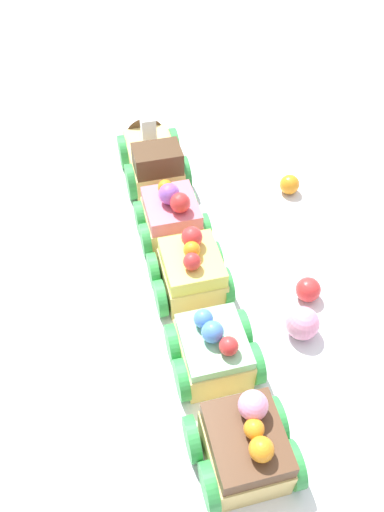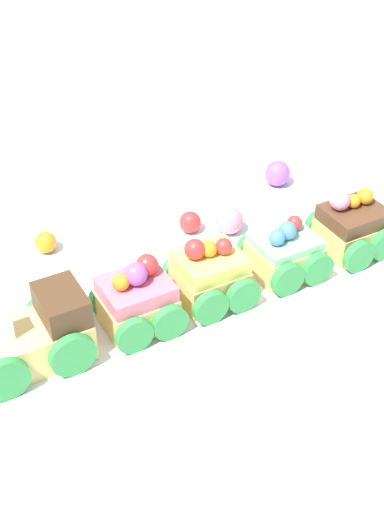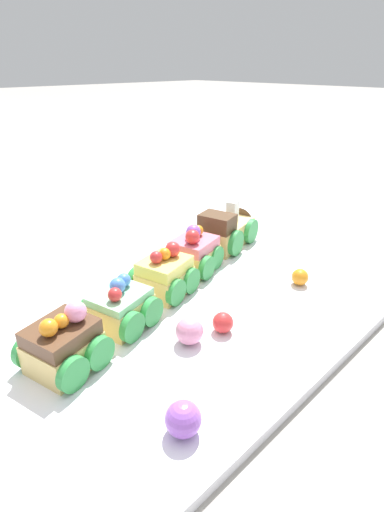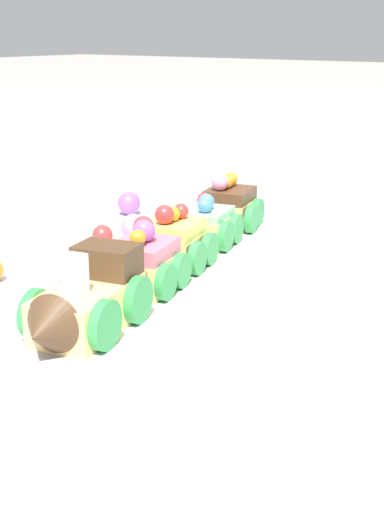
{
  "view_description": "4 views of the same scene",
  "coord_description": "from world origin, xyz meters",
  "px_view_note": "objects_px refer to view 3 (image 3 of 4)",
  "views": [
    {
      "loc": [
        -0.33,
        0.0,
        0.39
      ],
      "look_at": [
        0.0,
        0.0,
        0.02
      ],
      "focal_mm": 35.0,
      "sensor_mm": 36.0,
      "label": 1
    },
    {
      "loc": [
        0.12,
        0.5,
        0.45
      ],
      "look_at": [
        -0.02,
        -0.04,
        0.03
      ],
      "focal_mm": 50.0,
      "sensor_mm": 36.0,
      "label": 2
    },
    {
      "loc": [
        -0.32,
        -0.34,
        0.28
      ],
      "look_at": [
        0.01,
        -0.01,
        0.05
      ],
      "focal_mm": 28.0,
      "sensor_mm": 36.0,
      "label": 3
    },
    {
      "loc": [
        0.52,
        0.43,
        0.24
      ],
      "look_at": [
        -0.04,
        0.02,
        0.02
      ],
      "focal_mm": 50.0,
      "sensor_mm": 36.0,
      "label": 4
    }
  ],
  "objects_px": {
    "cake_train_locomotive": "(229,229)",
    "gumball_pink": "(189,331)",
    "cake_car_mint": "(121,307)",
    "gumball_red": "(223,323)",
    "cake_car_strawberry": "(194,253)",
    "cake_car_chocolate": "(64,345)",
    "gumball_orange": "(300,277)",
    "gumball_purple": "(183,419)",
    "cake_car_lemon": "(164,275)"
  },
  "relations": [
    {
      "from": "cake_car_mint",
      "to": "gumball_orange",
      "type": "xyz_separation_m",
      "value": [
        0.22,
        -0.09,
        -0.01
      ]
    },
    {
      "from": "cake_car_strawberry",
      "to": "gumball_orange",
      "type": "bearing_deg",
      "value": -76.1
    },
    {
      "from": "cake_car_strawberry",
      "to": "cake_car_chocolate",
      "type": "xyz_separation_m",
      "value": [
        -0.23,
        -0.06,
        -0.0
      ]
    },
    {
      "from": "cake_train_locomotive",
      "to": "gumball_orange",
      "type": "relative_size",
      "value": 6.16
    },
    {
      "from": "cake_car_strawberry",
      "to": "cake_car_lemon",
      "type": "xyz_separation_m",
      "value": [
        -0.07,
        -0.02,
        -0.0
      ]
    },
    {
      "from": "cake_train_locomotive",
      "to": "gumball_pink",
      "type": "bearing_deg",
      "value": -161.77
    },
    {
      "from": "cake_car_mint",
      "to": "gumball_orange",
      "type": "bearing_deg",
      "value": -36.65
    },
    {
      "from": "cake_car_strawberry",
      "to": "gumball_purple",
      "type": "xyz_separation_m",
      "value": [
        -0.21,
        -0.2,
        -0.01
      ]
    },
    {
      "from": "gumball_orange",
      "to": "cake_car_strawberry",
      "type": "bearing_deg",
      "value": 117.82
    },
    {
      "from": "cake_train_locomotive",
      "to": "cake_car_lemon",
      "type": "bearing_deg",
      "value": -179.94
    },
    {
      "from": "cake_car_chocolate",
      "to": "cake_car_lemon",
      "type": "bearing_deg",
      "value": 0.1
    },
    {
      "from": "cake_train_locomotive",
      "to": "gumball_purple",
      "type": "relative_size",
      "value": 4.63
    },
    {
      "from": "gumball_purple",
      "to": "gumball_red",
      "type": "bearing_deg",
      "value": 28.74
    },
    {
      "from": "cake_car_strawberry",
      "to": "cake_car_chocolate",
      "type": "bearing_deg",
      "value": -179.92
    },
    {
      "from": "cake_car_mint",
      "to": "gumball_red",
      "type": "height_order",
      "value": "cake_car_mint"
    },
    {
      "from": "gumball_orange",
      "to": "gumball_purple",
      "type": "bearing_deg",
      "value": -166.72
    },
    {
      "from": "cake_car_lemon",
      "to": "gumball_pink",
      "type": "height_order",
      "value": "cake_car_lemon"
    },
    {
      "from": "cake_car_strawberry",
      "to": "gumball_pink",
      "type": "distance_m",
      "value": 0.17
    },
    {
      "from": "cake_car_strawberry",
      "to": "gumball_purple",
      "type": "bearing_deg",
      "value": -150.28
    },
    {
      "from": "cake_train_locomotive",
      "to": "cake_car_chocolate",
      "type": "distance_m",
      "value": 0.35
    },
    {
      "from": "cake_train_locomotive",
      "to": "cake_car_lemon",
      "type": "distance_m",
      "value": 0.18
    },
    {
      "from": "gumball_orange",
      "to": "cake_car_chocolate",
      "type": "bearing_deg",
      "value": 166.46
    },
    {
      "from": "gumball_orange",
      "to": "gumball_purple",
      "type": "distance_m",
      "value": 0.28
    },
    {
      "from": "cake_train_locomotive",
      "to": "cake_car_strawberry",
      "type": "xyz_separation_m",
      "value": [
        -0.11,
        -0.03,
        0.0
      ]
    },
    {
      "from": "cake_train_locomotive",
      "to": "gumball_red",
      "type": "height_order",
      "value": "cake_train_locomotive"
    },
    {
      "from": "cake_car_strawberry",
      "to": "cake_car_lemon",
      "type": "height_order",
      "value": "same"
    },
    {
      "from": "gumball_orange",
      "to": "gumball_red",
      "type": "bearing_deg",
      "value": 178.98
    },
    {
      "from": "cake_train_locomotive",
      "to": "gumball_orange",
      "type": "distance_m",
      "value": 0.16
    },
    {
      "from": "gumball_orange",
      "to": "gumball_red",
      "type": "relative_size",
      "value": 0.96
    },
    {
      "from": "gumball_red",
      "to": "cake_car_mint",
      "type": "bearing_deg",
      "value": 128.15
    },
    {
      "from": "gumball_orange",
      "to": "gumball_pink",
      "type": "xyz_separation_m",
      "value": [
        -0.19,
        0.01,
        0.0
      ]
    },
    {
      "from": "cake_car_chocolate",
      "to": "gumball_purple",
      "type": "height_order",
      "value": "cake_car_chocolate"
    },
    {
      "from": "cake_car_lemon",
      "to": "gumball_purple",
      "type": "relative_size",
      "value": 2.8
    },
    {
      "from": "cake_car_chocolate",
      "to": "gumball_purple",
      "type": "distance_m",
      "value": 0.14
    },
    {
      "from": "cake_train_locomotive",
      "to": "gumball_red",
      "type": "bearing_deg",
      "value": -154.41
    },
    {
      "from": "cake_car_strawberry",
      "to": "gumball_red",
      "type": "bearing_deg",
      "value": -136.57
    },
    {
      "from": "cake_car_mint",
      "to": "cake_car_chocolate",
      "type": "height_order",
      "value": "cake_car_chocolate"
    },
    {
      "from": "gumball_orange",
      "to": "gumball_pink",
      "type": "bearing_deg",
      "value": 175.66
    },
    {
      "from": "cake_train_locomotive",
      "to": "gumball_purple",
      "type": "xyz_separation_m",
      "value": [
        -0.31,
        -0.22,
        -0.01
      ]
    },
    {
      "from": "cake_car_chocolate",
      "to": "gumball_orange",
      "type": "relative_size",
      "value": 3.73
    },
    {
      "from": "cake_car_lemon",
      "to": "gumball_red",
      "type": "distance_m",
      "value": 0.11
    },
    {
      "from": "cake_car_lemon",
      "to": "gumball_red",
      "type": "xyz_separation_m",
      "value": [
        -0.01,
        -0.11,
        -0.01
      ]
    },
    {
      "from": "gumball_pink",
      "to": "gumball_purple",
      "type": "height_order",
      "value": "same"
    },
    {
      "from": "cake_car_lemon",
      "to": "gumball_pink",
      "type": "bearing_deg",
      "value": -130.65
    },
    {
      "from": "cake_car_mint",
      "to": "cake_car_strawberry",
      "type": "bearing_deg",
      "value": -0.05
    },
    {
      "from": "cake_train_locomotive",
      "to": "cake_car_strawberry",
      "type": "height_order",
      "value": "same"
    },
    {
      "from": "cake_car_chocolate",
      "to": "gumball_pink",
      "type": "bearing_deg",
      "value": -41.57
    },
    {
      "from": "cake_train_locomotive",
      "to": "cake_car_mint",
      "type": "xyz_separation_m",
      "value": [
        -0.26,
        -0.06,
        -0.0
      ]
    },
    {
      "from": "gumball_red",
      "to": "cake_car_lemon",
      "type": "bearing_deg",
      "value": 84.88
    },
    {
      "from": "cake_car_chocolate",
      "to": "gumball_red",
      "type": "height_order",
      "value": "cake_car_chocolate"
    }
  ]
}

